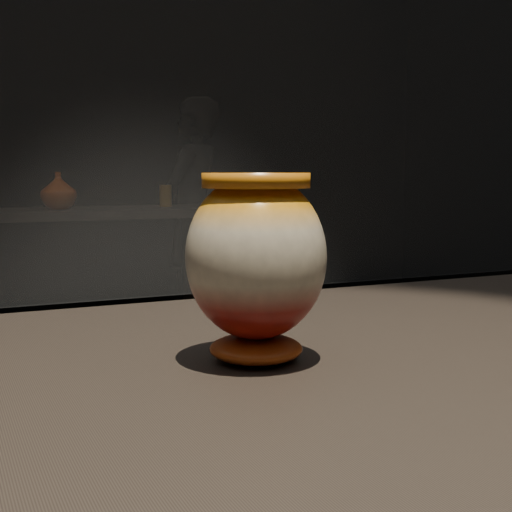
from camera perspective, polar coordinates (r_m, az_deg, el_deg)
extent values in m
cube|color=black|center=(0.72, -11.04, -11.71)|extent=(2.00, 0.80, 0.05)
ellipsoid|color=maroon|center=(0.77, 0.00, -7.41)|extent=(0.11, 0.11, 0.03)
ellipsoid|color=beige|center=(0.76, 0.00, -0.09)|extent=(0.16, 0.16, 0.18)
cylinder|color=orange|center=(0.75, 0.00, 6.07)|extent=(0.12, 0.12, 0.02)
cube|color=black|center=(4.13, -15.51, 3.30)|extent=(2.00, 0.60, 0.05)
cube|color=black|center=(4.39, -4.31, -2.20)|extent=(0.08, 0.50, 0.85)
imported|color=maroon|center=(4.10, -15.52, 5.05)|extent=(0.25, 0.25, 0.20)
cylinder|color=#8C6114|center=(4.30, -7.25, 4.81)|extent=(0.07, 0.07, 0.13)
imported|color=black|center=(4.94, -5.08, 3.25)|extent=(0.69, 0.69, 1.62)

